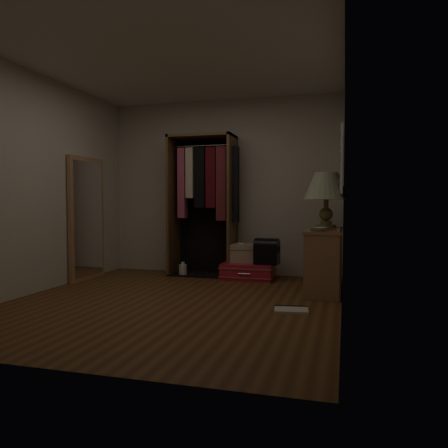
{
  "coord_description": "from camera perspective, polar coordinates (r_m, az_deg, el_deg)",
  "views": [
    {
      "loc": [
        1.77,
        -4.35,
        1.07
      ],
      "look_at": [
        0.3,
        0.95,
        0.8
      ],
      "focal_mm": 35.0,
      "sensor_mm": 36.0,
      "label": 1
    }
  ],
  "objects": [
    {
      "name": "ground",
      "position": [
        4.82,
        -6.58,
        -10.04
      ],
      "size": [
        4.0,
        4.0,
        0.0
      ],
      "primitive_type": "plane",
      "color": "#543218",
      "rests_on": "ground"
    },
    {
      "name": "room_walls",
      "position": [
        4.73,
        -5.63,
        8.02
      ],
      "size": [
        3.52,
        4.02,
        2.6
      ],
      "color": "beige",
      "rests_on": "ground"
    },
    {
      "name": "console_bookshelf",
      "position": [
        5.44,
        12.96,
        -4.4
      ],
      "size": [
        0.42,
        1.12,
        0.75
      ],
      "color": "#936747",
      "rests_on": "ground"
    },
    {
      "name": "open_wardrobe",
      "position": [
        6.43,
        -2.36,
        4.07
      ],
      "size": [
        1.02,
        0.5,
        2.05
      ],
      "color": "brown",
      "rests_on": "ground"
    },
    {
      "name": "floor_mirror",
      "position": [
        6.38,
        -17.47,
        0.7
      ],
      "size": [
        0.06,
        0.8,
        1.7
      ],
      "color": "tan",
      "rests_on": "ground"
    },
    {
      "name": "pink_suitcase",
      "position": [
        6.16,
        3.19,
        -6.14
      ],
      "size": [
        0.73,
        0.54,
        0.22
      ],
      "rotation": [
        0.0,
        0.0,
        0.01
      ],
      "color": "red",
      "rests_on": "ground"
    },
    {
      "name": "train_case",
      "position": [
        6.23,
        2.08,
        -3.8
      ],
      "size": [
        0.43,
        0.35,
        0.28
      ],
      "rotation": [
        0.0,
        0.0,
        0.25
      ],
      "color": "tan",
      "rests_on": "pink_suitcase"
    },
    {
      "name": "black_bag",
      "position": [
        6.04,
        5.62,
        -3.51
      ],
      "size": [
        0.35,
        0.24,
        0.36
      ],
      "rotation": [
        0.0,
        0.0,
        -0.07
      ],
      "color": "black",
      "rests_on": "pink_suitcase"
    },
    {
      "name": "table_lamp",
      "position": [
        5.67,
        13.22,
        4.68
      ],
      "size": [
        0.64,
        0.64,
        0.7
      ],
      "rotation": [
        0.0,
        0.0,
        0.16
      ],
      "color": "#52572A",
      "rests_on": "console_bookshelf"
    },
    {
      "name": "brass_tray",
      "position": [
        5.13,
        12.9,
        -0.74
      ],
      "size": [
        0.34,
        0.34,
        0.02
      ],
      "rotation": [
        0.0,
        0.0,
        -0.17
      ],
      "color": "#9C6D3C",
      "rests_on": "console_bookshelf"
    },
    {
      "name": "ceramic_bowl",
      "position": [
        4.99,
        12.26,
        -0.67
      ],
      "size": [
        0.23,
        0.23,
        0.04
      ],
      "primitive_type": "imported",
      "rotation": [
        0.0,
        0.0,
        -0.37
      ],
      "color": "#9EBB9C",
      "rests_on": "console_bookshelf"
    },
    {
      "name": "white_jug",
      "position": [
        6.44,
        -5.39,
        -5.98
      ],
      "size": [
        0.15,
        0.15,
        0.2
      ],
      "rotation": [
        0.0,
        0.0,
        -0.33
      ],
      "color": "white",
      "rests_on": "ground"
    },
    {
      "name": "floor_book",
      "position": [
        4.44,
        8.77,
        -10.98
      ],
      "size": [
        0.36,
        0.31,
        0.03
      ],
      "rotation": [
        0.0,
        0.0,
        0.14
      ],
      "color": "beige",
      "rests_on": "ground"
    }
  ]
}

